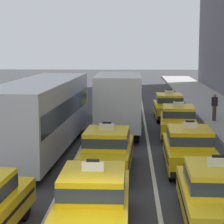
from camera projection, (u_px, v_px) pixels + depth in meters
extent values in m
cube|color=silver|center=(95.00, 120.00, 29.77)|extent=(0.14, 80.00, 0.01)
cube|color=silver|center=(144.00, 120.00, 29.63)|extent=(0.14, 80.00, 0.01)
cylinder|color=black|center=(24.00, 208.00, 12.83)|extent=(0.28, 0.65, 0.64)
cube|color=black|center=(6.00, 196.00, 13.56)|extent=(1.72, 0.24, 0.20)
cylinder|color=black|center=(39.00, 130.00, 24.43)|extent=(0.27, 0.65, 0.64)
cylinder|color=black|center=(77.00, 131.00, 24.26)|extent=(0.27, 0.65, 0.64)
cylinder|color=black|center=(48.00, 164.00, 17.64)|extent=(0.27, 0.65, 0.64)
cube|color=silver|center=(42.00, 113.00, 20.82)|extent=(3.00, 11.30, 2.90)
cube|color=#2D3842|center=(42.00, 107.00, 20.79)|extent=(3.00, 10.85, 0.84)
cube|color=black|center=(65.00, 78.00, 26.12)|extent=(2.13, 0.18, 0.36)
cylinder|color=black|center=(62.00, 112.00, 31.10)|extent=(0.24, 0.64, 0.64)
cylinder|color=black|center=(84.00, 112.00, 31.03)|extent=(0.24, 0.64, 0.64)
cylinder|color=black|center=(56.00, 119.00, 28.29)|extent=(0.24, 0.64, 0.64)
cylinder|color=black|center=(79.00, 119.00, 28.23)|extent=(0.24, 0.64, 0.64)
cube|color=silver|center=(70.00, 110.00, 29.61)|extent=(1.76, 4.30, 0.66)
cube|color=silver|center=(70.00, 101.00, 29.42)|extent=(1.56, 1.90, 0.60)
cube|color=#2D3842|center=(70.00, 101.00, 29.42)|extent=(1.58, 1.92, 0.33)
cylinder|color=black|center=(73.00, 199.00, 13.58)|extent=(0.24, 0.64, 0.64)
cylinder|color=black|center=(123.00, 200.00, 13.51)|extent=(0.24, 0.64, 0.64)
cube|color=yellow|center=(94.00, 206.00, 11.98)|extent=(1.81, 4.50, 0.70)
cube|color=black|center=(94.00, 205.00, 11.98)|extent=(1.83, 4.14, 0.10)
cube|color=yellow|center=(93.00, 183.00, 11.74)|extent=(1.61, 2.10, 0.64)
cube|color=#2D3842|center=(93.00, 183.00, 11.74)|extent=(1.63, 2.12, 0.35)
cube|color=white|center=(93.00, 166.00, 11.67)|extent=(0.56, 0.12, 0.24)
cube|color=black|center=(93.00, 161.00, 11.65)|extent=(0.32, 0.11, 0.06)
cube|color=black|center=(100.00, 189.00, 14.20)|extent=(1.71, 0.14, 0.20)
cylinder|color=black|center=(93.00, 154.00, 19.21)|extent=(0.27, 0.65, 0.64)
cylinder|color=black|center=(129.00, 155.00, 19.08)|extent=(0.27, 0.65, 0.64)
cylinder|color=black|center=(82.00, 174.00, 16.19)|extent=(0.27, 0.65, 0.64)
cylinder|color=black|center=(124.00, 175.00, 16.07)|extent=(0.27, 0.65, 0.64)
cube|color=yellow|center=(107.00, 155.00, 17.59)|extent=(2.00, 4.57, 0.70)
cube|color=black|center=(107.00, 153.00, 17.58)|extent=(2.00, 4.22, 0.10)
cube|color=yellow|center=(107.00, 138.00, 17.34)|extent=(1.69, 2.17, 0.64)
cube|color=#2D3842|center=(107.00, 138.00, 17.34)|extent=(1.71, 2.19, 0.35)
cube|color=white|center=(107.00, 127.00, 17.28)|extent=(0.56, 0.14, 0.24)
cube|color=black|center=(107.00, 123.00, 17.26)|extent=(0.32, 0.12, 0.06)
cube|color=black|center=(112.00, 148.00, 19.80)|extent=(1.71, 0.22, 0.20)
cube|color=black|center=(101.00, 178.00, 15.45)|extent=(1.71, 0.22, 0.20)
cylinder|color=black|center=(103.00, 123.00, 26.74)|extent=(0.24, 0.64, 0.64)
cylinder|color=black|center=(136.00, 123.00, 26.66)|extent=(0.24, 0.64, 0.64)
cylinder|color=black|center=(98.00, 136.00, 22.89)|extent=(0.24, 0.64, 0.64)
cylinder|color=black|center=(137.00, 137.00, 22.81)|extent=(0.24, 0.64, 0.64)
cube|color=#194C8C|center=(120.00, 103.00, 27.52)|extent=(2.10, 2.20, 2.10)
cube|color=#2D3842|center=(121.00, 96.00, 28.54)|extent=(1.93, 0.06, 0.76)
cube|color=silver|center=(119.00, 100.00, 24.22)|extent=(2.30, 5.20, 2.70)
cylinder|color=black|center=(114.00, 107.00, 33.62)|extent=(0.25, 0.64, 0.64)
cylinder|color=black|center=(134.00, 107.00, 33.54)|extent=(0.25, 0.64, 0.64)
cylinder|color=black|center=(111.00, 113.00, 30.60)|extent=(0.25, 0.64, 0.64)
cylinder|color=black|center=(133.00, 113.00, 30.52)|extent=(0.25, 0.64, 0.64)
cube|color=yellow|center=(123.00, 105.00, 32.02)|extent=(1.86, 4.52, 0.70)
cube|color=black|center=(123.00, 104.00, 32.01)|extent=(1.87, 4.16, 0.10)
cube|color=yellow|center=(123.00, 96.00, 31.77)|extent=(1.63, 2.12, 0.64)
cube|color=#2D3842|center=(123.00, 96.00, 31.77)|extent=(1.65, 2.14, 0.35)
cube|color=white|center=(123.00, 89.00, 31.71)|extent=(0.56, 0.13, 0.24)
cube|color=black|center=(123.00, 87.00, 31.69)|extent=(0.32, 0.11, 0.06)
cube|color=black|center=(124.00, 104.00, 34.24)|extent=(1.71, 0.16, 0.20)
cube|color=black|center=(122.00, 113.00, 29.87)|extent=(1.71, 0.16, 0.20)
cylinder|color=black|center=(183.00, 194.00, 14.04)|extent=(0.25, 0.65, 0.64)
cube|color=yellow|center=(216.00, 201.00, 12.43)|extent=(1.90, 4.54, 0.70)
cube|color=black|center=(216.00, 199.00, 12.42)|extent=(1.91, 4.18, 0.10)
cube|color=yellow|center=(218.00, 178.00, 12.18)|extent=(1.65, 2.14, 0.64)
cube|color=#2D3842|center=(218.00, 178.00, 12.18)|extent=(1.67, 2.16, 0.35)
cube|color=white|center=(218.00, 162.00, 12.12)|extent=(0.56, 0.13, 0.24)
cube|color=black|center=(218.00, 156.00, 12.10)|extent=(0.32, 0.12, 0.06)
cube|color=black|center=(205.00, 185.00, 14.65)|extent=(1.71, 0.18, 0.20)
cylinder|color=black|center=(167.00, 152.00, 19.51)|extent=(0.25, 0.64, 0.64)
cylinder|color=black|center=(202.00, 153.00, 19.43)|extent=(0.25, 0.64, 0.64)
cylinder|color=black|center=(172.00, 172.00, 16.49)|extent=(0.25, 0.64, 0.64)
cylinder|color=black|center=(214.00, 173.00, 16.40)|extent=(0.25, 0.64, 0.64)
cube|color=yellow|center=(189.00, 153.00, 17.91)|extent=(1.88, 4.53, 0.70)
cube|color=black|center=(189.00, 151.00, 17.90)|extent=(1.89, 4.17, 0.10)
cube|color=yellow|center=(190.00, 137.00, 17.66)|extent=(1.64, 2.13, 0.64)
cube|color=#2D3842|center=(190.00, 137.00, 17.66)|extent=(1.66, 2.15, 0.35)
cube|color=white|center=(190.00, 125.00, 17.60)|extent=(0.56, 0.13, 0.24)
cube|color=black|center=(190.00, 121.00, 17.58)|extent=(0.32, 0.12, 0.06)
cube|color=black|center=(183.00, 147.00, 20.13)|extent=(1.71, 0.17, 0.20)
cube|color=black|center=(195.00, 175.00, 15.76)|extent=(1.71, 0.17, 0.20)
cylinder|color=black|center=(164.00, 126.00, 25.87)|extent=(0.28, 0.65, 0.64)
cylinder|color=black|center=(190.00, 126.00, 25.71)|extent=(0.28, 0.65, 0.64)
cylinder|color=black|center=(164.00, 136.00, 22.86)|extent=(0.28, 0.65, 0.64)
cylinder|color=black|center=(194.00, 137.00, 22.70)|extent=(0.28, 0.65, 0.64)
cube|color=yellow|center=(178.00, 124.00, 24.23)|extent=(2.08, 4.60, 0.70)
cube|color=black|center=(178.00, 123.00, 24.23)|extent=(2.07, 4.25, 0.10)
cube|color=yellow|center=(178.00, 112.00, 23.99)|extent=(1.73, 2.20, 0.64)
cube|color=#2D3842|center=(178.00, 112.00, 23.99)|extent=(1.75, 2.22, 0.35)
cube|color=white|center=(178.00, 104.00, 23.93)|extent=(0.57, 0.15, 0.24)
cube|color=black|center=(179.00, 101.00, 23.90)|extent=(0.33, 0.13, 0.06)
cube|color=black|center=(176.00, 122.00, 26.44)|extent=(1.72, 0.25, 0.20)
cube|color=black|center=(179.00, 137.00, 22.10)|extent=(1.72, 0.25, 0.20)
cylinder|color=black|center=(156.00, 111.00, 31.64)|extent=(0.24, 0.64, 0.64)
cylinder|color=black|center=(178.00, 111.00, 31.58)|extent=(0.24, 0.64, 0.64)
cylinder|color=black|center=(159.00, 118.00, 28.62)|extent=(0.24, 0.64, 0.64)
cylinder|color=black|center=(183.00, 118.00, 28.55)|extent=(0.24, 0.64, 0.64)
cube|color=yellow|center=(169.00, 109.00, 30.05)|extent=(1.81, 4.50, 0.70)
cube|color=black|center=(169.00, 108.00, 30.04)|extent=(1.83, 4.14, 0.10)
cube|color=yellow|center=(169.00, 99.00, 29.80)|extent=(1.60, 2.10, 0.64)
cube|color=#2D3842|center=(169.00, 99.00, 29.80)|extent=(1.62, 2.12, 0.35)
cube|color=white|center=(169.00, 92.00, 29.74)|extent=(0.56, 0.12, 0.24)
cube|color=black|center=(169.00, 90.00, 29.72)|extent=(0.32, 0.11, 0.06)
cube|color=black|center=(166.00, 108.00, 32.27)|extent=(1.71, 0.14, 0.20)
cube|color=black|center=(172.00, 118.00, 27.90)|extent=(1.71, 0.14, 0.20)
cylinder|color=#473828|center=(214.00, 113.00, 28.55)|extent=(0.24, 0.24, 0.91)
cube|color=black|center=(215.00, 102.00, 28.44)|extent=(0.36, 0.22, 0.56)
sphere|color=#9E7051|center=(215.00, 95.00, 28.38)|extent=(0.20, 0.20, 0.20)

